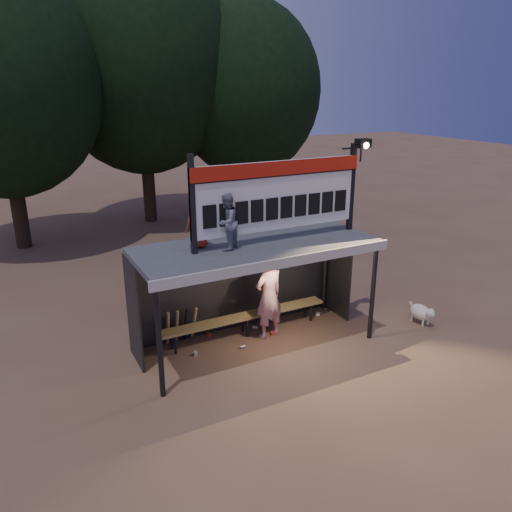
{
  "coord_description": "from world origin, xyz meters",
  "views": [
    {
      "loc": [
        -4.5,
        -8.62,
        5.38
      ],
      "look_at": [
        0.2,
        0.4,
        1.9
      ],
      "focal_mm": 35.0,
      "sensor_mm": 36.0,
      "label": 1
    }
  ],
  "objects": [
    {
      "name": "bats",
      "position": [
        -1.42,
        0.82,
        0.43
      ],
      "size": [
        0.68,
        0.35,
        0.84
      ],
      "color": "olive",
      "rests_on": "ground"
    },
    {
      "name": "tree_right",
      "position": [
        5.0,
        10.5,
        5.19
      ],
      "size": [
        6.08,
        6.08,
        8.72
      ],
      "color": "black",
      "rests_on": "ground"
    },
    {
      "name": "child_a",
      "position": [
        -0.69,
        -0.07,
        2.88
      ],
      "size": [
        0.69,
        0.67,
        1.12
      ],
      "primitive_type": "imported",
      "rotation": [
        0.0,
        0.0,
        3.84
      ],
      "color": "gray",
      "rests_on": "dugout_shelter"
    },
    {
      "name": "child_b",
      "position": [
        -1.14,
        0.31,
        2.82
      ],
      "size": [
        0.5,
        0.33,
        0.99
      ],
      "primitive_type": "imported",
      "rotation": [
        0.0,
        0.0,
        3.18
      ],
      "color": "#AA2B1A",
      "rests_on": "dugout_shelter"
    },
    {
      "name": "ground",
      "position": [
        0.0,
        0.0,
        0.0
      ],
      "size": [
        80.0,
        80.0,
        0.0
      ],
      "primitive_type": "plane",
      "color": "brown",
      "rests_on": "ground"
    },
    {
      "name": "bench",
      "position": [
        0.0,
        0.55,
        0.43
      ],
      "size": [
        4.0,
        0.35,
        0.48
      ],
      "color": "olive",
      "rests_on": "ground"
    },
    {
      "name": "scoreboard_assembly",
      "position": [
        0.56,
        -0.01,
        3.32
      ],
      "size": [
        4.1,
        0.27,
        1.99
      ],
      "color": "black",
      "rests_on": "dugout_shelter"
    },
    {
      "name": "tree_mid",
      "position": [
        1.0,
        11.5,
        6.17
      ],
      "size": [
        7.22,
        7.22,
        10.36
      ],
      "color": "#301F15",
      "rests_on": "ground"
    },
    {
      "name": "player",
      "position": [
        0.42,
        0.22,
        0.98
      ],
      "size": [
        0.8,
        0.61,
        1.97
      ],
      "primitive_type": "imported",
      "rotation": [
        0.0,
        0.0,
        3.35
      ],
      "color": "silver",
      "rests_on": "ground"
    },
    {
      "name": "dog",
      "position": [
        3.97,
        -0.9,
        0.28
      ],
      "size": [
        0.36,
        0.81,
        0.49
      ],
      "color": "silver",
      "rests_on": "ground"
    },
    {
      "name": "litter",
      "position": [
        0.16,
        0.48,
        0.04
      ],
      "size": [
        3.48,
        1.01,
        0.08
      ],
      "color": "red",
      "rests_on": "ground"
    },
    {
      "name": "dugout_shelter",
      "position": [
        0.0,
        0.24,
        1.85
      ],
      "size": [
        5.1,
        2.08,
        2.32
      ],
      "color": "#424245",
      "rests_on": "ground"
    }
  ]
}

